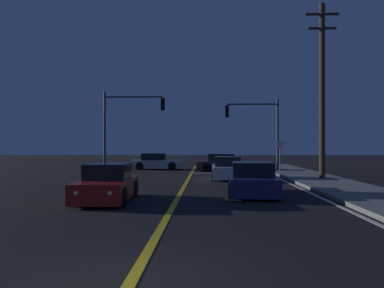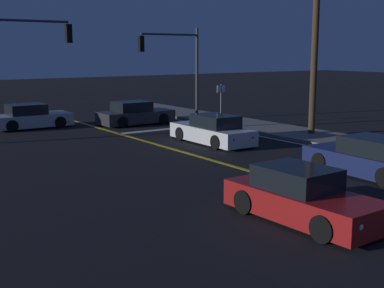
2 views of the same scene
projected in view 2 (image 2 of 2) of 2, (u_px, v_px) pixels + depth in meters
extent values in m
cube|color=gold|center=(271.00, 177.00, 17.40)|extent=(0.20, 43.32, 0.01)
cube|color=silver|center=(372.00, 158.00, 20.45)|extent=(0.16, 43.32, 0.01)
cube|color=silver|center=(167.00, 129.00, 28.09)|extent=(5.71, 0.50, 0.01)
cube|color=silver|center=(212.00, 134.00, 23.78)|extent=(1.74, 4.58, 0.68)
cube|color=black|center=(215.00, 121.00, 23.46)|extent=(1.48, 2.11, 0.60)
cylinder|color=black|center=(181.00, 134.00, 24.52)|extent=(0.22, 0.64, 0.64)
cylinder|color=black|center=(208.00, 131.00, 25.40)|extent=(0.22, 0.64, 0.64)
cylinder|color=black|center=(216.00, 142.00, 22.22)|extent=(0.22, 0.64, 0.64)
cylinder|color=black|center=(245.00, 139.00, 23.09)|extent=(0.22, 0.64, 0.64)
sphere|color=#FFF4CC|center=(176.00, 127.00, 25.28)|extent=(0.18, 0.18, 0.18)
sphere|color=#FFF4CC|center=(194.00, 125.00, 25.87)|extent=(0.18, 0.18, 0.18)
sphere|color=red|center=(233.00, 140.00, 21.66)|extent=(0.14, 0.14, 0.14)
sphere|color=red|center=(252.00, 137.00, 22.25)|extent=(0.14, 0.14, 0.14)
cube|color=maroon|center=(303.00, 204.00, 12.85)|extent=(1.82, 4.20, 0.68)
cube|color=black|center=(297.00, 178.00, 12.95)|extent=(1.52, 1.95, 0.60)
cylinder|color=black|center=(367.00, 216.00, 12.32)|extent=(0.24, 0.65, 0.64)
cylinder|color=black|center=(323.00, 229.00, 11.39)|extent=(0.24, 0.65, 0.64)
cylinder|color=black|center=(287.00, 192.00, 14.36)|extent=(0.24, 0.65, 0.64)
cylinder|color=black|center=(245.00, 202.00, 13.44)|extent=(0.24, 0.65, 0.64)
sphere|color=#FFF4CC|center=(359.00, 227.00, 10.93)|extent=(0.18, 0.18, 0.18)
sphere|color=red|center=(262.00, 181.00, 14.76)|extent=(0.14, 0.14, 0.14)
sphere|color=red|center=(234.00, 187.00, 14.14)|extent=(0.14, 0.14, 0.14)
cube|color=navy|center=(368.00, 163.00, 17.62)|extent=(2.04, 4.55, 0.68)
cube|color=black|center=(375.00, 147.00, 17.29)|extent=(1.67, 2.13, 0.60)
cylinder|color=black|center=(320.00, 162.00, 18.35)|extent=(0.25, 0.65, 0.64)
cylinder|color=black|center=(353.00, 156.00, 19.24)|extent=(0.25, 0.65, 0.64)
sphere|color=#FFF4CC|center=(310.00, 152.00, 19.12)|extent=(0.18, 0.18, 0.18)
sphere|color=#FFF4CC|center=(332.00, 149.00, 19.71)|extent=(0.18, 0.18, 0.18)
cube|color=#B2B5BA|center=(32.00, 120.00, 28.46)|extent=(4.27, 1.82, 0.68)
cube|color=black|center=(26.00, 110.00, 28.21)|extent=(1.97, 1.55, 0.60)
cylinder|color=black|center=(49.00, 119.00, 29.90)|extent=(0.64, 0.23, 0.64)
cylinder|color=black|center=(60.00, 122.00, 28.57)|extent=(0.64, 0.23, 0.64)
cylinder|color=black|center=(3.00, 123.00, 28.39)|extent=(0.64, 0.23, 0.64)
cylinder|color=black|center=(12.00, 126.00, 27.07)|extent=(0.64, 0.23, 0.64)
sphere|color=#FFF4CC|center=(63.00, 115.00, 30.06)|extent=(0.18, 0.18, 0.18)
sphere|color=#FFF4CC|center=(71.00, 117.00, 29.18)|extent=(0.18, 0.18, 0.18)
cube|color=#2D2D33|center=(136.00, 117.00, 29.97)|extent=(4.33, 1.90, 0.68)
cube|color=black|center=(132.00, 107.00, 29.71)|extent=(2.00, 1.62, 0.60)
cylinder|color=black|center=(148.00, 116.00, 31.45)|extent=(0.64, 0.23, 0.64)
cylinder|color=black|center=(163.00, 119.00, 30.05)|extent=(0.64, 0.23, 0.64)
cylinder|color=black|center=(108.00, 119.00, 29.93)|extent=(0.64, 0.23, 0.64)
cylinder|color=black|center=(122.00, 122.00, 28.53)|extent=(0.64, 0.23, 0.64)
sphere|color=#FFF4CC|center=(161.00, 112.00, 31.61)|extent=(0.18, 0.18, 0.18)
sphere|color=#FFF4CC|center=(171.00, 114.00, 30.68)|extent=(0.18, 0.18, 0.18)
sphere|color=red|center=(98.00, 117.00, 29.22)|extent=(0.14, 0.14, 0.14)
sphere|color=red|center=(107.00, 119.00, 28.29)|extent=(0.14, 0.14, 0.14)
cylinder|color=#38383D|center=(197.00, 75.00, 31.51)|extent=(0.18, 0.18, 5.56)
cylinder|color=#38383D|center=(170.00, 34.00, 30.00)|extent=(3.87, 0.12, 0.12)
cube|color=black|center=(141.00, 44.00, 29.01)|extent=(0.28, 0.28, 0.90)
sphere|color=red|center=(141.00, 39.00, 28.97)|extent=(0.22, 0.22, 0.22)
sphere|color=#4C2D05|center=(141.00, 44.00, 29.01)|extent=(0.22, 0.22, 0.22)
sphere|color=#0A3814|center=(141.00, 49.00, 29.06)|extent=(0.22, 0.22, 0.22)
cylinder|color=#38383D|center=(23.00, 20.00, 23.80)|extent=(4.34, 0.12, 0.12)
cube|color=black|center=(69.00, 34.00, 25.11)|extent=(0.28, 0.28, 0.90)
sphere|color=red|center=(68.00, 28.00, 25.06)|extent=(0.22, 0.22, 0.22)
sphere|color=#4C2D05|center=(69.00, 34.00, 25.11)|extent=(0.22, 0.22, 0.22)
sphere|color=#0A3814|center=(69.00, 39.00, 25.16)|extent=(0.22, 0.22, 0.22)
cylinder|color=#42301E|center=(315.00, 34.00, 24.94)|extent=(0.33, 0.33, 10.02)
cylinder|color=slate|center=(221.00, 105.00, 29.36)|extent=(0.06, 0.06, 2.35)
cube|color=white|center=(221.00, 89.00, 29.19)|extent=(0.56, 0.03, 0.40)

